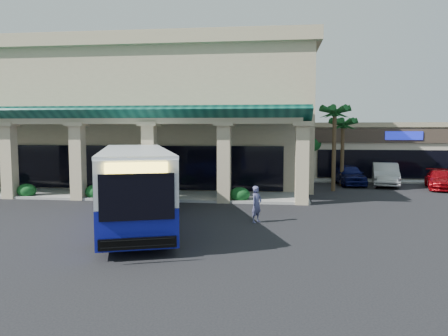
# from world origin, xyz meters

# --- Properties ---
(ground) EXTENTS (110.00, 110.00, 0.00)m
(ground) POSITION_xyz_m (0.00, 0.00, 0.00)
(ground) COLOR black
(main_building) EXTENTS (30.80, 14.80, 11.35)m
(main_building) POSITION_xyz_m (-8.00, 16.00, 5.67)
(main_building) COLOR tan
(main_building) RESTS_ON ground
(arcade) EXTENTS (30.00, 6.20, 5.70)m
(arcade) POSITION_xyz_m (-8.00, 6.80, 2.85)
(arcade) COLOR #0A3F35
(arcade) RESTS_ON ground
(strip_mall) EXTENTS (22.50, 12.50, 4.90)m
(strip_mall) POSITION_xyz_m (18.00, 24.00, 2.45)
(strip_mall) COLOR beige
(strip_mall) RESTS_ON ground
(palm_0) EXTENTS (2.40, 2.40, 6.60)m
(palm_0) POSITION_xyz_m (8.50, 11.00, 3.30)
(palm_0) COLOR #12451A
(palm_0) RESTS_ON ground
(palm_1) EXTENTS (2.40, 2.40, 5.80)m
(palm_1) POSITION_xyz_m (9.50, 14.00, 2.90)
(palm_1) COLOR #12451A
(palm_1) RESTS_ON ground
(broadleaf_tree) EXTENTS (2.60, 2.60, 4.81)m
(broadleaf_tree) POSITION_xyz_m (7.50, 19.00, 2.41)
(broadleaf_tree) COLOR #0F4418
(broadleaf_tree) RESTS_ON ground
(transit_bus) EXTENTS (6.71, 12.47, 3.41)m
(transit_bus) POSITION_xyz_m (-1.82, -1.00, 1.71)
(transit_bus) COLOR #101596
(transit_bus) RESTS_ON ground
(pedestrian) EXTENTS (0.69, 0.74, 1.69)m
(pedestrian) POSITION_xyz_m (3.67, -0.09, 0.85)
(pedestrian) COLOR #4F507A
(pedestrian) RESTS_ON ground
(car_silver) EXTENTS (2.37, 4.84, 1.59)m
(car_silver) POSITION_xyz_m (10.14, 14.61, 0.80)
(car_silver) COLOR #0C1045
(car_silver) RESTS_ON ground
(car_white) EXTENTS (2.69, 5.47, 1.73)m
(car_white) POSITION_xyz_m (12.86, 14.63, 0.86)
(car_white) COLOR #A9A8AA
(car_white) RESTS_ON ground
(car_red) EXTENTS (2.88, 5.01, 1.37)m
(car_red) POSITION_xyz_m (16.36, 12.99, 0.68)
(car_red) COLOR maroon
(car_red) RESTS_ON ground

